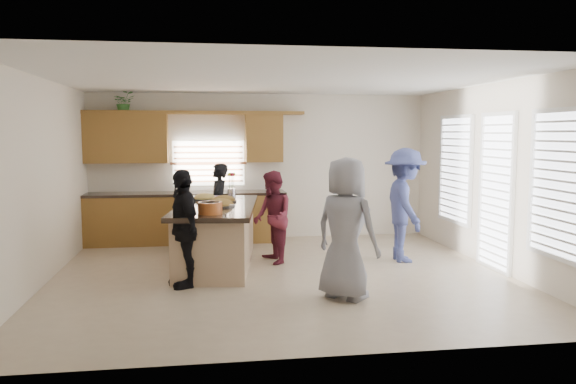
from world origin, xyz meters
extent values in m
plane|color=#C0AC8F|center=(0.00, 0.00, 0.00)|extent=(6.50, 6.50, 0.00)
cube|color=silver|center=(0.00, 3.00, 1.40)|extent=(6.50, 0.02, 2.80)
cube|color=silver|center=(0.00, -3.00, 1.40)|extent=(6.50, 0.02, 2.80)
cube|color=silver|center=(-3.25, 0.00, 1.40)|extent=(0.02, 6.00, 2.80)
cube|color=silver|center=(3.25, 0.00, 1.40)|extent=(0.02, 6.00, 2.80)
cube|color=white|center=(0.00, 0.00, 2.80)|extent=(6.50, 6.00, 0.02)
cube|color=olive|center=(-1.43, 2.69, 0.45)|extent=(3.65, 0.62, 0.90)
cube|color=black|center=(-1.43, 2.69, 0.93)|extent=(3.70, 0.65, 0.05)
cube|color=olive|center=(-2.50, 2.82, 1.95)|extent=(1.50, 0.36, 0.90)
cube|color=olive|center=(0.05, 2.82, 1.95)|extent=(0.70, 0.36, 0.90)
cube|color=olive|center=(-1.23, 2.82, 2.43)|extent=(4.05, 0.40, 0.06)
cube|color=brown|center=(-1.00, 2.96, 1.48)|extent=(1.35, 0.08, 0.85)
cube|color=white|center=(3.22, 1.30, 1.42)|extent=(0.06, 1.10, 1.75)
cube|color=white|center=(3.22, -0.10, 1.17)|extent=(0.06, 0.85, 2.25)
cube|color=white|center=(3.22, -1.60, 1.42)|extent=(0.06, 1.10, 1.75)
cube|color=tan|center=(-0.90, 0.75, 0.44)|extent=(1.32, 2.61, 0.88)
cube|color=black|center=(-0.90, 0.75, 0.92)|extent=(1.49, 2.83, 0.07)
cube|color=black|center=(-0.90, 0.75, 0.04)|extent=(1.23, 2.52, 0.08)
cylinder|color=black|center=(-0.85, 0.56, 0.96)|extent=(0.45, 0.45, 0.02)
ellipsoid|color=olive|center=(-0.85, 0.56, 0.98)|extent=(0.41, 0.41, 0.18)
cylinder|color=black|center=(-0.78, 1.09, 0.96)|extent=(0.40, 0.40, 0.02)
ellipsoid|color=olive|center=(-0.78, 1.09, 0.98)|extent=(0.36, 0.36, 0.16)
cylinder|color=black|center=(-1.08, 1.43, 0.96)|extent=(0.41, 0.41, 0.02)
ellipsoid|color=#D1B459|center=(-1.08, 1.43, 0.98)|extent=(0.37, 0.37, 0.17)
cylinder|color=#B85721|center=(-1.01, -0.21, 1.03)|extent=(0.33, 0.33, 0.16)
cylinder|color=beige|center=(-1.01, -0.21, 1.09)|extent=(0.27, 0.27, 0.04)
cylinder|color=white|center=(-0.71, -0.10, 1.01)|extent=(0.08, 0.08, 0.11)
cylinder|color=#A77EB7|center=(-0.89, 1.50, 0.98)|extent=(0.23, 0.23, 0.05)
cylinder|color=silver|center=(-0.62, 1.76, 1.03)|extent=(0.14, 0.14, 0.15)
imported|color=#397C31|center=(-2.52, 2.82, 2.61)|extent=(0.44, 0.41, 0.41)
imported|color=black|center=(-0.84, 2.23, 0.75)|extent=(0.48, 0.62, 1.51)
imported|color=maroon|center=(-0.03, 0.80, 0.73)|extent=(0.68, 0.81, 1.46)
imported|color=black|center=(-1.37, -0.37, 0.79)|extent=(0.66, 1.00, 1.58)
imported|color=#404B8C|center=(2.08, 0.64, 0.91)|extent=(0.75, 1.22, 1.82)
imported|color=gray|center=(0.64, -1.23, 0.88)|extent=(1.00, 1.01, 1.76)
camera|label=1|loc=(-1.06, -7.87, 2.05)|focal=35.00mm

